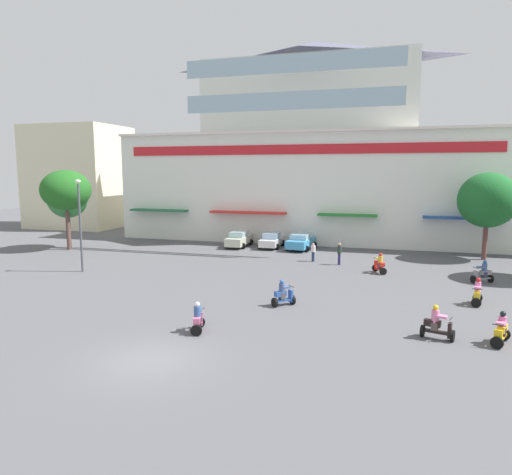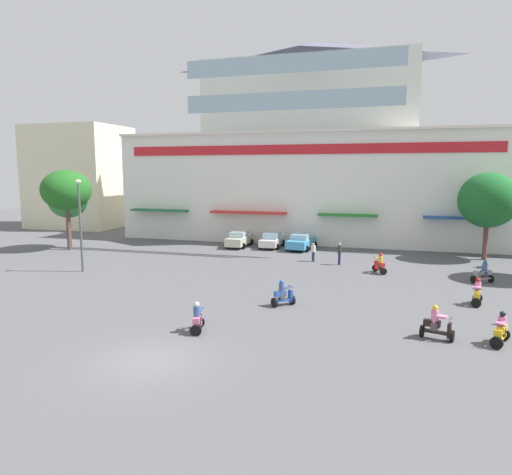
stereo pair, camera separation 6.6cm
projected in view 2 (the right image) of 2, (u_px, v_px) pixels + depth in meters
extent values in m
plane|color=#545458|center=(248.00, 284.00, 30.62)|extent=(128.00, 128.00, 0.00)
cube|color=white|center=(310.00, 188.00, 51.54)|extent=(39.69, 11.74, 11.14)
cube|color=white|center=(312.00, 101.00, 50.77)|extent=(21.92, 10.56, 7.75)
pyramid|color=slate|center=(313.00, 53.00, 50.06)|extent=(22.36, 10.80, 2.29)
cube|color=red|center=(300.00, 149.00, 45.36)|extent=(36.52, 0.12, 0.93)
cube|color=white|center=(300.00, 131.00, 45.08)|extent=(39.69, 0.70, 0.24)
cube|color=#246843|center=(159.00, 210.00, 50.05)|extent=(6.46, 1.10, 0.20)
cube|color=red|center=(248.00, 213.00, 47.23)|extent=(7.92, 1.10, 0.20)
cube|color=#23782C|center=(347.00, 215.00, 44.42)|extent=(5.61, 1.10, 0.20)
cube|color=#264F95|center=(465.00, 218.00, 41.51)|extent=(7.06, 1.10, 0.20)
cube|color=#99B7C6|center=(290.00, 101.00, 40.37)|extent=(19.29, 0.08, 1.55)
cube|color=#99B7C6|center=(290.00, 63.00, 39.93)|extent=(19.29, 0.08, 1.55)
cube|color=beige|center=(80.00, 177.00, 62.06)|extent=(11.54, 9.26, 13.25)
cylinder|color=brown|center=(69.00, 230.00, 45.27)|extent=(0.33, 0.33, 3.39)
ellipsoid|color=#347A3D|center=(68.00, 199.00, 44.84)|extent=(3.92, 3.54, 3.69)
cylinder|color=brown|center=(485.00, 240.00, 38.97)|extent=(0.39, 0.39, 3.36)
ellipsoid|color=#1D6029|center=(488.00, 200.00, 38.50)|extent=(4.74, 4.74, 4.58)
cylinder|color=brown|center=(68.00, 228.00, 43.93)|extent=(0.36, 0.36, 4.10)
ellipsoid|color=#205E1E|center=(66.00, 190.00, 43.43)|extent=(4.42, 4.79, 3.74)
cube|color=beige|center=(239.00, 240.00, 45.84)|extent=(1.69, 4.40, 0.75)
cube|color=#9BBDC3|center=(239.00, 234.00, 45.75)|extent=(1.42, 2.21, 0.50)
cylinder|color=black|center=(236.00, 241.00, 47.39)|extent=(0.60, 0.18, 0.60)
cylinder|color=black|center=(251.00, 242.00, 46.97)|extent=(0.60, 0.18, 0.60)
cylinder|color=black|center=(227.00, 245.00, 44.80)|extent=(0.60, 0.18, 0.60)
cylinder|color=black|center=(243.00, 246.00, 44.38)|extent=(0.60, 0.18, 0.60)
cube|color=silver|center=(272.00, 241.00, 45.34)|extent=(1.66, 4.10, 0.66)
cube|color=#90B1D1|center=(272.00, 235.00, 45.25)|extent=(1.42, 2.06, 0.52)
cylinder|color=black|center=(267.00, 242.00, 46.81)|extent=(0.60, 0.17, 0.60)
cylinder|color=black|center=(283.00, 243.00, 46.36)|extent=(0.60, 0.17, 0.60)
cylinder|color=black|center=(260.00, 246.00, 44.40)|extent=(0.60, 0.17, 0.60)
cylinder|color=black|center=(277.00, 247.00, 43.95)|extent=(0.60, 0.17, 0.60)
cube|color=#3F98CE|center=(301.00, 243.00, 44.31)|extent=(2.20, 4.58, 0.75)
cube|color=#98BFD3|center=(301.00, 236.00, 44.22)|extent=(1.76, 2.35, 0.47)
cylinder|color=black|center=(296.00, 244.00, 45.96)|extent=(0.61, 0.21, 0.60)
cylinder|color=black|center=(314.00, 245.00, 45.30)|extent=(0.61, 0.21, 0.60)
cylinder|color=black|center=(287.00, 248.00, 43.42)|extent=(0.61, 0.21, 0.60)
cylinder|color=black|center=(307.00, 249.00, 42.76)|extent=(0.61, 0.21, 0.60)
cylinder|color=black|center=(376.00, 268.00, 34.57)|extent=(0.53, 0.36, 0.52)
cylinder|color=black|center=(383.00, 271.00, 33.34)|extent=(0.53, 0.36, 0.52)
cube|color=red|center=(379.00, 269.00, 33.95)|extent=(0.75, 1.12, 0.10)
cube|color=red|center=(381.00, 264.00, 33.67)|extent=(0.59, 0.77, 0.28)
cube|color=red|center=(376.00, 265.00, 34.42)|extent=(0.35, 0.27, 0.69)
cylinder|color=black|center=(377.00, 258.00, 34.36)|extent=(0.48, 0.27, 0.04)
cube|color=#4A3F4E|center=(380.00, 266.00, 33.79)|extent=(0.41, 0.39, 0.36)
cylinder|color=gold|center=(380.00, 260.00, 33.73)|extent=(0.43, 0.43, 0.53)
sphere|color=red|center=(381.00, 255.00, 33.67)|extent=(0.25, 0.25, 0.25)
cube|color=gold|center=(379.00, 259.00, 33.99)|extent=(0.50, 0.55, 0.10)
cylinder|color=black|center=(199.00, 322.00, 22.10)|extent=(0.54, 0.28, 0.52)
cylinder|color=black|center=(196.00, 331.00, 20.95)|extent=(0.54, 0.28, 0.52)
cube|color=#D5618B|center=(198.00, 325.00, 21.52)|extent=(0.55, 1.06, 0.10)
cube|color=#D5618B|center=(197.00, 320.00, 21.26)|extent=(0.47, 0.71, 0.28)
cube|color=#D5618B|center=(199.00, 319.00, 21.96)|extent=(0.35, 0.22, 0.63)
cylinder|color=black|center=(199.00, 308.00, 21.91)|extent=(0.51, 0.18, 0.04)
cube|color=black|center=(197.00, 322.00, 21.37)|extent=(0.38, 0.36, 0.36)
cylinder|color=#315185|center=(197.00, 312.00, 21.31)|extent=(0.40, 0.40, 0.53)
sphere|color=silver|center=(197.00, 304.00, 21.26)|extent=(0.25, 0.25, 0.25)
cube|color=#315185|center=(198.00, 310.00, 21.56)|extent=(0.45, 0.52, 0.10)
cylinder|color=black|center=(292.00, 300.00, 25.97)|extent=(0.47, 0.47, 0.52)
cylinder|color=black|center=(274.00, 303.00, 25.41)|extent=(0.47, 0.47, 0.52)
cube|color=#264EA4|center=(283.00, 300.00, 25.68)|extent=(0.92, 0.92, 0.10)
cube|color=#264EA4|center=(280.00, 294.00, 25.53)|extent=(0.67, 0.67, 0.28)
cube|color=#264EA4|center=(290.00, 296.00, 25.88)|extent=(0.33, 0.32, 0.69)
cylinder|color=black|center=(291.00, 286.00, 25.81)|extent=(0.39, 0.39, 0.04)
cube|color=#46413F|center=(282.00, 296.00, 25.59)|extent=(0.42, 0.42, 0.36)
cylinder|color=#40557F|center=(282.00, 288.00, 25.53)|extent=(0.45, 0.45, 0.49)
sphere|color=#315BA5|center=(282.00, 282.00, 25.48)|extent=(0.25, 0.25, 0.25)
cube|color=#40557F|center=(286.00, 287.00, 25.65)|extent=(0.55, 0.55, 0.10)
cylinder|color=black|center=(476.00, 303.00, 25.35)|extent=(0.54, 0.25, 0.52)
cylinder|color=black|center=(477.00, 298.00, 26.35)|extent=(0.54, 0.25, 0.52)
cube|color=gold|center=(477.00, 299.00, 25.84)|extent=(0.49, 1.05, 0.10)
cube|color=gold|center=(478.00, 292.00, 25.98)|extent=(0.43, 0.70, 0.28)
cube|color=gold|center=(477.00, 299.00, 25.42)|extent=(0.34, 0.20, 0.65)
cylinder|color=black|center=(477.00, 289.00, 25.33)|extent=(0.52, 0.14, 0.04)
cube|color=#75635F|center=(477.00, 295.00, 25.91)|extent=(0.37, 0.34, 0.36)
cylinder|color=pink|center=(478.00, 287.00, 25.85)|extent=(0.38, 0.38, 0.56)
sphere|color=red|center=(478.00, 280.00, 25.79)|extent=(0.25, 0.25, 0.25)
cube|color=pink|center=(478.00, 287.00, 25.62)|extent=(0.43, 0.50, 0.10)
cylinder|color=black|center=(452.00, 336.00, 20.25)|extent=(0.28, 0.54, 0.52)
cylinder|color=black|center=(422.00, 331.00, 20.91)|extent=(0.28, 0.54, 0.52)
cube|color=black|center=(437.00, 332.00, 20.57)|extent=(1.15, 0.57, 0.10)
cube|color=black|center=(432.00, 323.00, 20.64)|extent=(0.76, 0.48, 0.28)
cube|color=black|center=(449.00, 331.00, 20.28)|extent=(0.22, 0.35, 0.67)
cylinder|color=black|center=(451.00, 319.00, 20.19)|extent=(0.18, 0.51, 0.04)
cube|color=#4F4441|center=(434.00, 326.00, 20.60)|extent=(0.36, 0.38, 0.36)
cylinder|color=pink|center=(435.00, 316.00, 20.54)|extent=(0.39, 0.39, 0.56)
sphere|color=gold|center=(435.00, 308.00, 20.48)|extent=(0.25, 0.25, 0.25)
cube|color=pink|center=(442.00, 317.00, 20.39)|extent=(0.52, 0.45, 0.10)
cylinder|color=black|center=(473.00, 279.00, 30.86)|extent=(0.35, 0.53, 0.52)
cylinder|color=black|center=(491.00, 279.00, 31.05)|extent=(0.35, 0.53, 0.52)
cube|color=gray|center=(482.00, 278.00, 30.95)|extent=(1.13, 0.73, 0.10)
cube|color=gray|center=(486.00, 273.00, 30.93)|extent=(0.77, 0.57, 0.28)
cube|color=gray|center=(475.00, 276.00, 30.85)|extent=(0.26, 0.35, 0.68)
cylinder|color=black|center=(476.00, 268.00, 30.77)|extent=(0.25, 0.49, 0.04)
cube|color=#2F2F48|center=(484.00, 274.00, 30.93)|extent=(0.39, 0.41, 0.36)
cylinder|color=#405689|center=(485.00, 268.00, 30.87)|extent=(0.43, 0.43, 0.56)
sphere|color=#205B9C|center=(485.00, 262.00, 30.81)|extent=(0.25, 0.25, 0.25)
cube|color=#405689|center=(481.00, 267.00, 30.82)|extent=(0.54, 0.49, 0.10)
cylinder|color=black|center=(497.00, 343.00, 19.42)|extent=(0.53, 0.33, 0.52)
cylinder|color=black|center=(504.00, 335.00, 20.44)|extent=(0.53, 0.33, 0.52)
cube|color=yellow|center=(500.00, 337.00, 19.92)|extent=(0.71, 1.18, 0.10)
cube|color=yellow|center=(502.00, 328.00, 20.06)|extent=(0.56, 0.80, 0.28)
cube|color=yellow|center=(498.00, 337.00, 19.50)|extent=(0.35, 0.25, 0.64)
cylinder|color=black|center=(498.00, 325.00, 19.40)|extent=(0.49, 0.23, 0.04)
cube|color=#291D26|center=(501.00, 332.00, 19.99)|extent=(0.40, 0.38, 0.36)
cylinder|color=pink|center=(502.00, 322.00, 19.93)|extent=(0.42, 0.42, 0.49)
sphere|color=black|center=(503.00, 314.00, 19.88)|extent=(0.25, 0.25, 0.25)
cube|color=pink|center=(501.00, 323.00, 19.71)|extent=(0.48, 0.54, 0.10)
cylinder|color=#20304C|center=(313.00, 257.00, 38.37)|extent=(0.29, 0.29, 0.80)
cylinder|color=silver|center=(313.00, 249.00, 38.28)|extent=(0.46, 0.46, 0.53)
sphere|color=tan|center=(313.00, 244.00, 38.22)|extent=(0.22, 0.22, 0.22)
cylinder|color=#241D53|center=(339.00, 259.00, 36.95)|extent=(0.28, 0.28, 0.91)
cylinder|color=#28372D|center=(340.00, 250.00, 36.84)|extent=(0.46, 0.46, 0.63)
sphere|color=tan|center=(340.00, 244.00, 36.78)|extent=(0.23, 0.23, 0.23)
cylinder|color=#474C51|center=(81.00, 228.00, 34.09)|extent=(0.16, 0.16, 6.47)
ellipsoid|color=silver|center=(78.00, 181.00, 33.61)|extent=(0.40, 0.40, 0.28)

